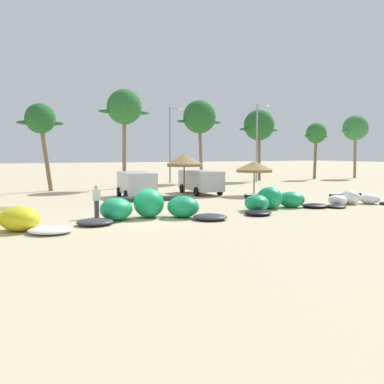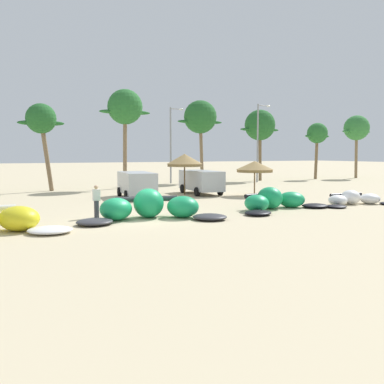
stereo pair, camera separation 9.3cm
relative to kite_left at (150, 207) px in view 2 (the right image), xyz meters
name	(u,v)px [view 2 (the right image)]	position (x,y,z in m)	size (l,w,h in m)	color
ground_plane	(138,219)	(-0.53, 0.27, -0.56)	(260.00, 260.00, 0.00)	beige
kite_left	(150,207)	(0.00, 0.00, 0.00)	(7.37, 4.00, 1.46)	#333338
kite_left_of_center	(275,201)	(7.61, 0.25, -0.08)	(6.61, 3.81, 1.26)	black
kite_center	(354,199)	(13.43, -0.07, -0.21)	(5.64, 2.74, 0.89)	black
beach_umbrella_middle	(185,160)	(6.41, 10.02, 2.12)	(2.75, 2.75, 3.16)	brown
beach_umbrella_near_palms	(255,167)	(11.11, 7.50, 1.64)	(2.84, 2.84, 2.62)	brown
parked_van	(200,180)	(7.96, 10.42, 0.53)	(2.39, 5.03, 1.84)	#B2B7BC
parked_car_second	(136,183)	(2.50, 9.86, 0.53)	(2.62, 4.80, 1.84)	#B2B7BC
person_near_kites	(96,201)	(-2.26, 1.56, 0.26)	(0.36, 0.24, 1.62)	#383842
palm_left_of_gap	(41,120)	(-2.99, 18.28, 5.39)	(3.77, 2.51, 7.36)	#7F6647
palm_center_left	(125,108)	(4.29, 18.42, 6.74)	(4.78, 3.19, 9.01)	#7F6647
palm_center_right	(200,118)	(14.10, 22.73, 6.56)	(5.44, 3.63, 9.02)	#7F6647
palm_right_of_gap	(260,126)	(21.69, 22.28, 5.88)	(5.36, 3.57, 8.29)	brown
palm_right	(317,134)	(29.86, 21.71, 5.02)	(3.79, 2.53, 6.98)	brown
palm_rightmost	(357,129)	(35.93, 21.19, 5.84)	(4.82, 3.21, 8.10)	#7F6647
lamppost_east_center	(172,141)	(10.59, 22.48, 3.98)	(1.60, 0.24, 8.07)	gray
lamppost_east	(259,139)	(19.97, 19.98, 4.27)	(1.72, 0.24, 8.61)	gray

